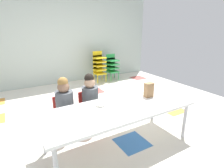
{
  "coord_description": "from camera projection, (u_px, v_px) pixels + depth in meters",
  "views": [
    {
      "loc": [
        -1.36,
        -2.64,
        1.59
      ],
      "look_at": [
        -0.15,
        -0.59,
        0.83
      ],
      "focal_mm": 28.38,
      "sensor_mm": 36.0,
      "label": 1
    }
  ],
  "objects": [
    {
      "name": "ground_plane",
      "position": [
        103.0,
        117.0,
        3.31
      ],
      "size": [
        5.89,
        5.2,
        0.02
      ],
      "color": "silver"
    },
    {
      "name": "paper_plate_near_edge",
      "position": [
        100.0,
        106.0,
        2.37
      ],
      "size": [
        0.18,
        0.18,
        0.01
      ],
      "primitive_type": "cylinder",
      "color": "white",
      "rests_on": "craft_table"
    },
    {
      "name": "kid_chair_green_stack",
      "position": [
        112.0,
        65.0,
        5.59
      ],
      "size": [
        0.32,
        0.3,
        0.8
      ],
      "color": "green",
      "rests_on": "ground_plane"
    },
    {
      "name": "seated_child_middle_seat",
      "position": [
        90.0,
        96.0,
        2.8
      ],
      "size": [
        0.32,
        0.31,
        0.92
      ],
      "color": "red",
      "rests_on": "ground_plane"
    },
    {
      "name": "donut_powdered_on_plate",
      "position": [
        100.0,
        105.0,
        2.37
      ],
      "size": [
        0.13,
        0.13,
        0.04
      ],
      "primitive_type": "torus",
      "color": "white",
      "rests_on": "craft_table"
    },
    {
      "name": "craft_table",
      "position": [
        119.0,
        110.0,
        2.37
      ],
      "size": [
        2.04,
        0.79,
        0.58
      ],
      "color": "white",
      "rests_on": "ground_plane"
    },
    {
      "name": "kid_chair_yellow_stack",
      "position": [
        99.0,
        65.0,
        5.35
      ],
      "size": [
        0.32,
        0.3,
        0.92
      ],
      "color": "yellow",
      "rests_on": "ground_plane"
    },
    {
      "name": "paper_bag_brown",
      "position": [
        149.0,
        90.0,
        2.68
      ],
      "size": [
        0.13,
        0.09,
        0.22
      ],
      "primitive_type": "cube",
      "color": "#9E754C",
      "rests_on": "craft_table"
    },
    {
      "name": "back_wall",
      "position": [
        60.0,
        37.0,
        5.04
      ],
      "size": [
        5.89,
        0.1,
        2.67
      ],
      "primitive_type": "cube",
      "color": "#B2C1B7",
      "rests_on": "ground_plane"
    },
    {
      "name": "seated_child_near_camera",
      "position": [
        64.0,
        101.0,
        2.61
      ],
      "size": [
        0.32,
        0.31,
        0.92
      ],
      "color": "red",
      "rests_on": "ground_plane"
    }
  ]
}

